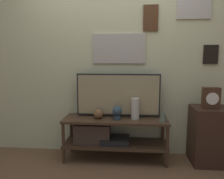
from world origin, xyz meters
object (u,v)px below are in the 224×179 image
at_px(decorative_bust, 117,112).
at_px(vase_tall_ceramic, 135,109).
at_px(vase_round_glass, 98,114).
at_px(mantel_clock, 211,98).
at_px(vase_slim_bronze, 163,115).
at_px(television, 118,95).

bearing_deg(decorative_bust, vase_tall_ceramic, 10.97).
height_order(vase_tall_ceramic, decorative_bust, vase_tall_ceramic).
bearing_deg(vase_round_glass, mantel_clock, -0.51).
distance_m(vase_round_glass, mantel_clock, 1.40).
height_order(vase_tall_ceramic, vase_round_glass, vase_tall_ceramic).
height_order(vase_tall_ceramic, vase_slim_bronze, vase_tall_ceramic).
distance_m(vase_slim_bronze, decorative_bust, 0.56).
distance_m(television, vase_slim_bronze, 0.63).
bearing_deg(television, vase_slim_bronze, -18.87).
bearing_deg(vase_tall_ceramic, vase_slim_bronze, -15.40).
relative_size(vase_slim_bronze, vase_round_glass, 1.34).
bearing_deg(television, mantel_clock, -6.30).
distance_m(television, decorative_bust, 0.24).
xyz_separation_m(vase_tall_ceramic, vase_slim_bronze, (0.33, -0.09, -0.05)).
bearing_deg(decorative_bust, television, 88.95).
bearing_deg(decorative_bust, vase_round_glass, 173.08).
xyz_separation_m(television, mantel_clock, (1.13, -0.13, -0.00)).
bearing_deg(vase_round_glass, vase_slim_bronze, -5.53).
relative_size(vase_slim_bronze, mantel_clock, 0.64).
height_order(vase_slim_bronze, vase_round_glass, vase_slim_bronze).
relative_size(vase_tall_ceramic, mantel_clock, 1.05).
relative_size(decorative_bust, mantel_clock, 0.67).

